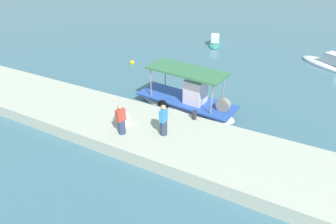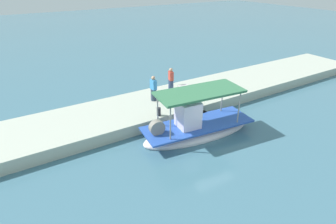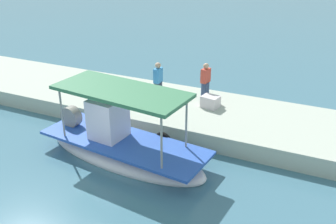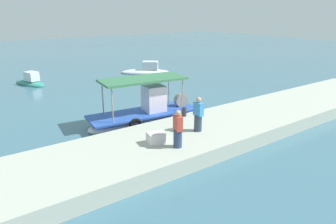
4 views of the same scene
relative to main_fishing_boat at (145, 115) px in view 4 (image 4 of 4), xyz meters
The scene contains 9 objects.
ground_plane 0.83m from the main_fishing_boat, 130.23° to the left, with size 120.00×120.00×0.00m, color #426E80.
dock_quay 3.78m from the main_fishing_boat, 96.70° to the right, with size 36.00×4.31×0.70m, color #B5BAA9.
main_fishing_boat is the anchor object (origin of this frame).
fisherman_near_bollard 4.09m from the main_fishing_boat, 82.89° to the right, with size 0.38×0.47×1.64m.
fisherman_by_crate 5.11m from the main_fishing_boat, 105.82° to the right, with size 0.43×0.50×1.61m.
mooring_bollard 2.35m from the main_fishing_boat, 56.21° to the right, with size 0.24×0.24×0.49m, color #2D2D33.
cargo_crate 4.45m from the main_fishing_boat, 115.54° to the right, with size 0.70×0.56×0.49m, color silver.
moored_boat_near 14.58m from the main_fishing_boat, 58.26° to the left, with size 5.05×4.43×1.49m.
moored_boat_mid 14.39m from the main_fishing_boat, 102.60° to the left, with size 2.55×3.92×1.39m.
Camera 4 is at (-7.96, -14.54, 6.07)m, focal length 32.56 mm.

